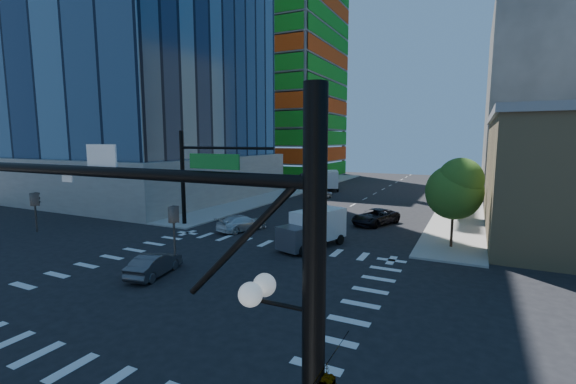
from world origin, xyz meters
The scene contains 15 objects.
ground centered at (0.00, 0.00, 0.00)m, with size 160.00×160.00×0.00m, color black.
road_markings centered at (0.00, 0.00, 0.01)m, with size 20.00×20.00×0.01m, color silver.
sidewalk_ne centered at (12.50, 40.00, 0.07)m, with size 5.00×60.00×0.15m, color #9B9793.
sidewalk_nw centered at (-12.50, 40.00, 0.07)m, with size 5.00×60.00×0.15m, color #9B9793.
construction_building centered at (-27.41, 61.93, 24.61)m, with size 25.16×34.50×70.60m.
signal_mast_se centered at (10.60, -11.50, 5.01)m, with size 10.51×2.48×9.00m.
signal_mast_nw centered at (-10.00, 11.50, 5.49)m, with size 10.20×0.40×9.00m.
tree_south centered at (12.63, 13.90, 4.69)m, with size 4.16×4.16×6.82m.
tree_north centered at (12.93, 25.90, 3.99)m, with size 3.54×3.52×5.78m.
car_nb_far centered at (5.29, 19.91, 0.76)m, with size 2.53×5.50×1.53m, color black.
car_sb_near centered at (-5.12, 11.95, 0.72)m, with size 2.01×4.94×1.43m, color white.
car_sb_mid centered at (-5.50, 33.36, 0.74)m, with size 1.74×4.34×1.48m, color #A2A5A9.
car_sb_cross centered at (-3.52, -0.39, 0.69)m, with size 1.47×4.21×1.39m, color #454549.
box_truck_near centered at (2.77, 9.44, 1.27)m, with size 3.91×5.92×2.87m.
box_truck_far centered at (-7.90, 43.37, 1.44)m, with size 4.72×6.74×3.25m.
Camera 1 is at (13.82, -17.26, 8.24)m, focal length 24.00 mm.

